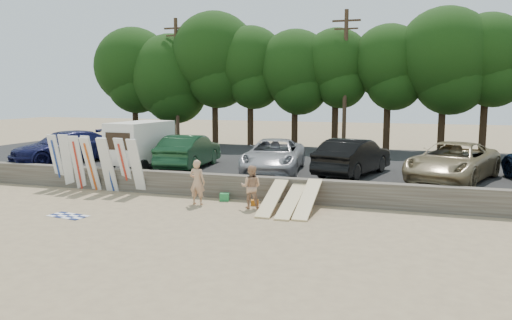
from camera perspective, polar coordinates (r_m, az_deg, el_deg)
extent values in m
plane|color=tan|center=(18.42, -3.54, -6.37)|extent=(120.00, 120.00, 0.00)
cube|color=#6B6356|center=(21.06, -0.55, -3.17)|extent=(44.00, 0.50, 1.00)
cube|color=#282828|center=(28.20, 4.32, -0.73)|extent=(44.00, 14.50, 0.70)
cylinder|color=#382616|center=(39.96, -13.62, 4.87)|extent=(0.44, 0.44, 3.90)
sphere|color=#1B4012|center=(39.97, -13.80, 10.33)|extent=(5.94, 5.94, 5.94)
cylinder|color=#382616|center=(38.63, -9.50, 4.50)|extent=(0.44, 0.44, 3.38)
sphere|color=#1B4012|center=(38.59, -9.61, 9.40)|extent=(6.34, 6.34, 6.34)
cylinder|color=#382616|center=(37.12, -4.70, 5.24)|extent=(0.44, 0.44, 4.40)
sphere|color=#1B4012|center=(37.18, -4.77, 11.87)|extent=(6.26, 6.26, 6.26)
cylinder|color=#382616|center=(36.15, -0.64, 4.88)|extent=(0.44, 0.44, 4.00)
sphere|color=#1B4012|center=(36.17, -0.65, 11.08)|extent=(5.17, 5.17, 5.17)
cylinder|color=#382616|center=(35.24, 4.44, 4.56)|extent=(0.44, 0.44, 3.72)
sphere|color=#1B4012|center=(35.23, 4.50, 10.47)|extent=(5.29, 5.29, 5.29)
cylinder|color=#382616|center=(34.68, 9.01, 4.60)|extent=(0.44, 0.44, 3.92)
sphere|color=#1B4012|center=(34.69, 9.15, 10.94)|extent=(4.64, 4.64, 4.64)
cylinder|color=#382616|center=(34.31, 14.73, 4.42)|extent=(0.44, 0.44, 3.92)
sphere|color=#1B4012|center=(34.32, 14.95, 10.81)|extent=(4.88, 4.88, 4.88)
cylinder|color=#382616|center=(34.16, 20.46, 4.33)|extent=(0.44, 0.44, 4.11)
sphere|color=#1B4012|center=(34.20, 20.78, 11.06)|extent=(6.13, 6.13, 6.13)
cylinder|color=#382616|center=(34.46, 24.56, 4.20)|extent=(0.44, 0.44, 4.17)
sphere|color=#1B4012|center=(34.50, 24.94, 10.97)|extent=(5.00, 5.00, 5.00)
cylinder|color=#473321|center=(36.59, -9.03, 8.74)|extent=(0.26, 0.26, 9.00)
cube|color=#473321|center=(36.86, -9.16, 14.65)|extent=(1.80, 0.12, 0.12)
cube|color=#473321|center=(36.81, -9.15, 13.88)|extent=(1.50, 0.10, 0.10)
cylinder|color=#473321|center=(32.93, 10.14, 8.84)|extent=(0.26, 0.26, 9.00)
cube|color=#473321|center=(33.23, 10.30, 15.40)|extent=(1.80, 0.12, 0.12)
cube|color=#473321|center=(33.17, 10.28, 14.55)|extent=(1.50, 0.10, 0.10)
cube|color=white|center=(25.84, -13.04, 2.05)|extent=(2.06, 3.75, 2.00)
cube|color=black|center=(24.35, -15.53, 2.07)|extent=(1.36, 0.13, 0.82)
cylinder|color=black|center=(25.59, -16.24, -0.41)|extent=(0.22, 0.61, 0.60)
cylinder|color=black|center=(24.46, -12.71, -0.65)|extent=(0.22, 0.61, 0.60)
cylinder|color=black|center=(27.47, -13.20, 0.23)|extent=(0.22, 0.61, 0.60)
cylinder|color=black|center=(26.42, -9.81, 0.03)|extent=(0.22, 0.61, 0.60)
imported|color=#11143E|center=(29.08, -21.04, 1.41)|extent=(4.44, 6.30, 1.69)
imported|color=#14381E|center=(25.43, -7.66, 1.00)|extent=(2.20, 5.22, 1.68)
imported|color=#A5A4AA|center=(23.89, 2.04, 0.50)|extent=(3.33, 5.93, 1.57)
imported|color=black|center=(23.34, 11.03, 0.36)|extent=(3.13, 5.44, 1.69)
imported|color=#94815E|center=(23.05, 21.55, -0.18)|extent=(4.63, 6.55, 1.66)
cube|color=white|center=(25.32, -21.80, -0.12)|extent=(0.52, 0.67, 2.54)
cube|color=white|center=(24.91, -20.81, -0.16)|extent=(0.53, 0.55, 2.57)
cube|color=white|center=(24.42, -19.71, -0.29)|extent=(0.56, 0.72, 2.54)
cube|color=white|center=(24.14, -18.41, -0.31)|extent=(0.58, 0.69, 2.55)
cube|color=white|center=(23.87, -18.39, -0.46)|extent=(0.54, 0.87, 2.50)
cube|color=white|center=(23.37, -16.72, -0.56)|extent=(0.56, 0.87, 2.50)
cube|color=white|center=(23.39, -16.55, -0.52)|extent=(0.60, 0.83, 2.52)
cube|color=white|center=(23.14, -14.85, -0.56)|extent=(0.57, 0.86, 2.50)
cube|color=white|center=(22.60, -13.51, -0.72)|extent=(0.51, 0.85, 2.50)
cube|color=beige|center=(19.16, 1.93, -4.28)|extent=(0.56, 2.87, 1.00)
cube|color=beige|center=(18.93, 4.06, -4.67)|extent=(0.56, 2.92, 0.85)
cube|color=beige|center=(18.86, 5.94, -4.43)|extent=(0.56, 2.86, 1.05)
imported|color=tan|center=(20.15, -6.73, -2.53)|extent=(0.68, 0.45, 1.83)
imported|color=tan|center=(19.39, -0.56, -3.08)|extent=(0.88, 0.72, 1.69)
cube|color=green|center=(20.85, -3.63, -4.25)|extent=(0.45, 0.40, 0.32)
cube|color=#C56B17|center=(20.00, -0.15, -4.90)|extent=(0.37, 0.34, 0.22)
plane|color=white|center=(19.58, -20.68, -5.99)|extent=(1.70, 1.70, 0.00)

